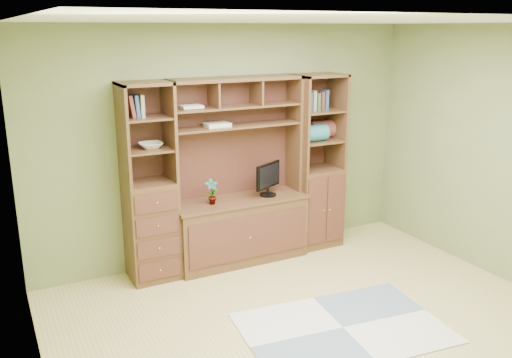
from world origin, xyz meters
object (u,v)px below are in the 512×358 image
center_hutch (240,173)px  left_tower (149,184)px  monitor (268,173)px  right_tower (317,162)px

center_hutch → left_tower: same height
monitor → center_hutch: bearing=146.4°
center_hutch → monitor: 0.34m
center_hutch → right_tower: 1.03m
center_hutch → left_tower: 1.00m
center_hutch → right_tower: same height
left_tower → right_tower: (2.02, 0.00, 0.00)m
left_tower → right_tower: size_ratio=1.00×
center_hutch → right_tower: size_ratio=1.00×
right_tower → center_hutch: bearing=-177.8°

